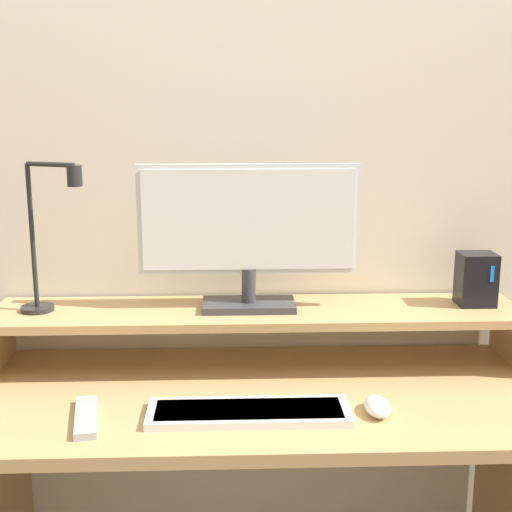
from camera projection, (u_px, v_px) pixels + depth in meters
name	position (u px, v px, depth m)	size (l,w,h in m)	color
wall_back	(255.00, 149.00, 1.89)	(6.00, 0.05, 2.50)	beige
desk	(260.00, 465.00, 1.73)	(1.35, 0.60, 0.71)	tan
monitor_shelf	(257.00, 317.00, 1.83)	(1.35, 0.25, 0.15)	tan
monitor	(249.00, 230.00, 1.78)	(0.55, 0.12, 0.37)	#38383D
desk_lamp	(48.00, 241.00, 1.75)	(0.18, 0.10, 0.38)	black
router_dock	(476.00, 279.00, 1.84)	(0.09, 0.08, 0.14)	black
keyboard	(249.00, 412.00, 1.56)	(0.44, 0.14, 0.02)	silver
mouse	(377.00, 406.00, 1.57)	(0.06, 0.10, 0.03)	white
remote_control	(86.00, 417.00, 1.54)	(0.08, 0.20, 0.02)	#99999E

